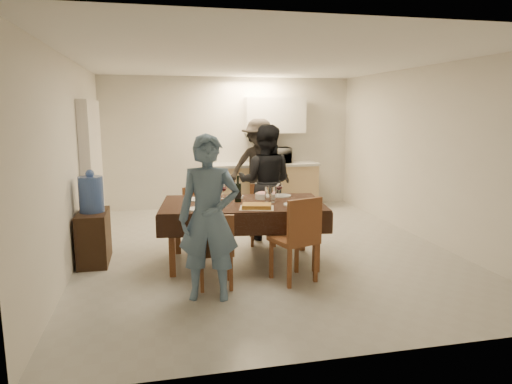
% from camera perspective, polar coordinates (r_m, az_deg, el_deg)
% --- Properties ---
extents(floor, '(5.00, 6.00, 0.02)m').
position_cam_1_polar(floor, '(6.58, 0.98, -7.03)').
color(floor, '#A6A6A1').
rests_on(floor, ground).
extents(ceiling, '(5.00, 6.00, 0.02)m').
position_cam_1_polar(ceiling, '(6.32, 1.05, 16.12)').
color(ceiling, white).
rests_on(ceiling, wall_back).
extents(wall_back, '(5.00, 0.02, 2.60)m').
position_cam_1_polar(wall_back, '(9.25, -3.35, 6.14)').
color(wall_back, silver).
rests_on(wall_back, floor).
extents(wall_front, '(5.00, 0.02, 2.60)m').
position_cam_1_polar(wall_front, '(3.50, 12.54, -0.66)').
color(wall_front, silver).
rests_on(wall_front, floor).
extents(wall_left, '(0.02, 6.00, 2.60)m').
position_cam_1_polar(wall_left, '(6.23, -22.00, 3.49)').
color(wall_left, silver).
rests_on(wall_left, floor).
extents(wall_right, '(0.02, 6.00, 2.60)m').
position_cam_1_polar(wall_right, '(7.31, 20.49, 4.47)').
color(wall_right, silver).
rests_on(wall_right, floor).
extents(stub_partition, '(0.15, 1.40, 2.10)m').
position_cam_1_polar(stub_partition, '(7.43, -19.78, 2.64)').
color(stub_partition, silver).
rests_on(stub_partition, floor).
extents(kitchen_base_cabinet, '(2.20, 0.60, 0.86)m').
position_cam_1_polar(kitchen_base_cabinet, '(9.16, 0.74, 0.63)').
color(kitchen_base_cabinet, '#9E845F').
rests_on(kitchen_base_cabinet, floor).
extents(kitchen_worktop, '(2.24, 0.64, 0.05)m').
position_cam_1_polar(kitchen_worktop, '(9.09, 0.74, 3.46)').
color(kitchen_worktop, '#A7A6A2').
rests_on(kitchen_worktop, kitchen_base_cabinet).
extents(upper_cabinet, '(1.20, 0.34, 0.70)m').
position_cam_1_polar(upper_cabinet, '(9.24, 2.39, 9.56)').
color(upper_cabinet, white).
rests_on(upper_cabinet, wall_back).
extents(dining_table, '(2.15, 1.42, 0.79)m').
position_cam_1_polar(dining_table, '(5.81, -1.69, -1.67)').
color(dining_table, black).
rests_on(dining_table, floor).
extents(chair_near_left, '(0.42, 0.42, 0.46)m').
position_cam_1_polar(chair_near_left, '(5.00, -4.98, -6.39)').
color(chair_near_left, brown).
rests_on(chair_near_left, floor).
extents(chair_near_right, '(0.57, 0.58, 0.54)m').
position_cam_1_polar(chair_near_right, '(5.15, 5.04, -4.90)').
color(chair_near_right, brown).
rests_on(chair_near_right, floor).
extents(chair_far_left, '(0.52, 0.53, 0.47)m').
position_cam_1_polar(chair_far_left, '(6.44, -6.74, -2.60)').
color(chair_far_left, brown).
rests_on(chair_far_left, floor).
extents(chair_far_right, '(0.47, 0.48, 0.47)m').
position_cam_1_polar(chair_far_right, '(6.58, 1.08, -2.23)').
color(chair_far_right, brown).
rests_on(chair_far_right, floor).
extents(console, '(0.36, 0.73, 0.67)m').
position_cam_1_polar(console, '(6.25, -19.60, -5.35)').
color(console, black).
rests_on(console, floor).
extents(water_jug, '(0.30, 0.30, 0.46)m').
position_cam_1_polar(water_jug, '(6.13, -19.91, -0.26)').
color(water_jug, '#4160AB').
rests_on(water_jug, console).
extents(wine_bottle, '(0.08, 0.08, 0.34)m').
position_cam_1_polar(wine_bottle, '(5.81, -2.28, 0.41)').
color(wine_bottle, black).
rests_on(wine_bottle, dining_table).
extents(water_pitcher, '(0.13, 0.13, 0.20)m').
position_cam_1_polar(water_pitcher, '(5.81, 1.79, -0.29)').
color(water_pitcher, white).
rests_on(water_pitcher, dining_table).
extents(savoury_tart, '(0.47, 0.39, 0.05)m').
position_cam_1_polar(savoury_tart, '(5.45, 0.09, -1.78)').
color(savoury_tart, '#B78C35').
rests_on(savoury_tart, dining_table).
extents(salad_bowl, '(0.19, 0.19, 0.07)m').
position_cam_1_polar(salad_bowl, '(6.03, 0.79, -0.52)').
color(salad_bowl, silver).
rests_on(salad_bowl, dining_table).
extents(mushroom_dish, '(0.21, 0.21, 0.04)m').
position_cam_1_polar(mushroom_dish, '(6.06, -2.66, -0.65)').
color(mushroom_dish, silver).
rests_on(mushroom_dish, dining_table).
extents(wine_glass_a, '(0.09, 0.09, 0.19)m').
position_cam_1_polar(wine_glass_a, '(5.46, -6.88, -1.07)').
color(wine_glass_a, white).
rests_on(wine_glass_a, dining_table).
extents(wine_glass_b, '(0.09, 0.09, 0.19)m').
position_cam_1_polar(wine_glass_b, '(6.14, 2.91, 0.25)').
color(wine_glass_b, white).
rests_on(wine_glass_b, dining_table).
extents(wine_glass_c, '(0.09, 0.09, 0.20)m').
position_cam_1_polar(wine_glass_c, '(6.04, -4.10, 0.10)').
color(wine_glass_c, white).
rests_on(wine_glass_c, dining_table).
extents(plate_near_left, '(0.25, 0.25, 0.01)m').
position_cam_1_polar(plate_near_left, '(5.43, -7.34, -2.11)').
color(plate_near_left, silver).
rests_on(plate_near_left, dining_table).
extents(plate_near_right, '(0.27, 0.27, 0.02)m').
position_cam_1_polar(plate_near_right, '(5.66, 4.86, -1.56)').
color(plate_near_right, silver).
rests_on(plate_near_right, dining_table).
extents(plate_far_left, '(0.26, 0.26, 0.02)m').
position_cam_1_polar(plate_far_left, '(6.01, -7.86, -0.92)').
color(plate_far_left, silver).
rests_on(plate_far_left, dining_table).
extents(plate_far_right, '(0.26, 0.26, 0.01)m').
position_cam_1_polar(plate_far_right, '(6.22, 3.22, -0.47)').
color(plate_far_right, silver).
rests_on(plate_far_right, dining_table).
extents(microwave, '(0.56, 0.38, 0.31)m').
position_cam_1_polar(microwave, '(9.14, 2.53, 4.62)').
color(microwave, white).
rests_on(microwave, kitchen_worktop).
extents(person_near, '(0.70, 0.54, 1.72)m').
position_cam_1_polar(person_near, '(4.69, -5.90, -3.26)').
color(person_near, slate).
rests_on(person_near, floor).
extents(person_far, '(1.03, 0.92, 1.74)m').
position_cam_1_polar(person_far, '(6.91, 1.15, 1.22)').
color(person_far, black).
rests_on(person_far, floor).
extents(person_kitchen, '(1.16, 0.67, 1.79)m').
position_cam_1_polar(person_kitchen, '(8.62, 0.40, 3.18)').
color(person_kitchen, black).
rests_on(person_kitchen, floor).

